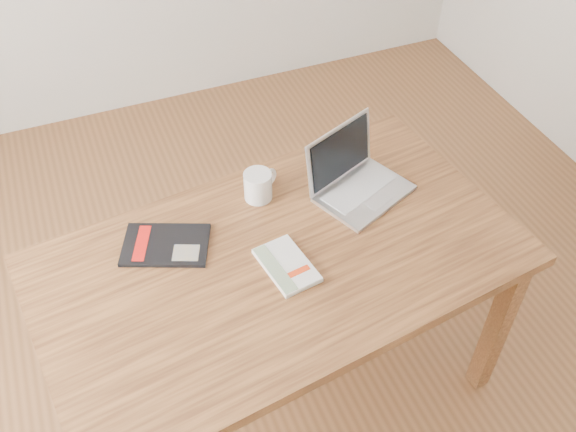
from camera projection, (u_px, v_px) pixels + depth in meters
name	position (u px, v px, depth m)	size (l,w,h in m)	color
room	(224.00, 84.00, 1.54)	(4.04, 4.04, 2.70)	brown
desk	(280.00, 275.00, 2.02)	(1.57, 1.03, 0.75)	brown
white_guidebook	(287.00, 265.00, 1.92)	(0.16, 0.22, 0.02)	silver
black_guidebook	(166.00, 245.00, 1.98)	(0.31, 0.26, 0.01)	black
laptop	(355.00, 179.00, 2.14)	(0.37, 0.34, 0.21)	silver
coffee_mug	(259.00, 185.00, 2.11)	(0.13, 0.09, 0.10)	white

